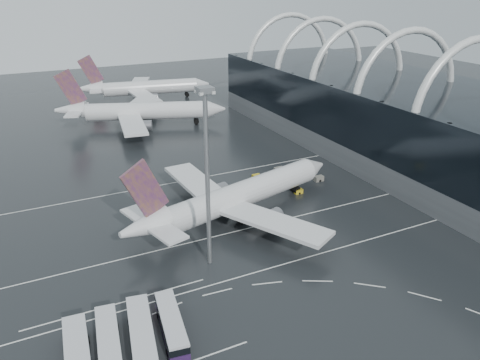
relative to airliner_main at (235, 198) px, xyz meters
name	(u,v)px	position (x,y,z in m)	size (l,w,h in m)	color
ground	(256,265)	(-4.14, -17.33, -4.54)	(420.00, 420.00, 0.00)	black
terminal	(435,128)	(57.43, 2.51, 6.33)	(42.00, 160.00, 34.90)	slate
lane_marking_near	(262,270)	(-4.14, -19.33, -4.53)	(120.00, 0.25, 0.01)	white
lane_marking_mid	(228,233)	(-4.14, -5.33, -4.53)	(120.00, 0.25, 0.01)	white
lane_marking_far	(180,182)	(-4.14, 22.67, -4.53)	(120.00, 0.25, 0.01)	white
bus_bay_line_north	(118,304)	(-28.14, -17.33, -4.53)	(28.00, 0.25, 0.01)	white
airliner_main	(235,198)	(0.00, 0.00, 0.00)	(52.83, 45.69, 18.13)	silver
airliner_gate_b	(139,112)	(-0.42, 72.91, 0.31)	(54.12, 48.12, 19.37)	silver
airliner_gate_c	(144,88)	(10.84, 108.02, 0.14)	(52.41, 47.72, 18.71)	silver
bus_row_near_a	(78,357)	(-35.44, -28.14, -2.72)	(4.15, 13.68, 3.32)	#321542
bus_row_near_b	(109,343)	(-31.37, -27.04, -2.85)	(4.44, 12.72, 3.07)	#321542
bus_row_near_c	(142,335)	(-27.12, -27.68, -2.71)	(5.24, 13.81, 3.32)	#321542
bus_row_near_d	(171,324)	(-22.81, -27.26, -2.89)	(4.39, 12.43, 3.00)	#321542
floodlight_mast	(207,159)	(-11.10, -13.03, 14.87)	(2.37, 2.37, 30.86)	gray
gse_cart_belly_a	(298,191)	(18.24, 4.12, -4.02)	(1.90, 1.12, 1.04)	gold
gse_cart_belly_b	(279,170)	(20.76, 17.23, -3.90)	(2.36, 1.39, 1.28)	slate
gse_cart_belly_d	(319,178)	(26.65, 8.08, -3.92)	(2.29, 1.35, 1.25)	slate
gse_cart_belly_e	(256,177)	(13.57, 16.07, -4.00)	(1.99, 1.18, 1.09)	gold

